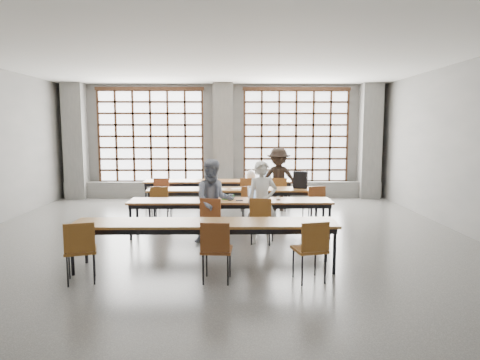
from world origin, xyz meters
name	(u,v)px	position (x,y,z in m)	size (l,w,h in m)	color
floor	(217,242)	(0.00, 0.00, 0.00)	(11.00, 11.00, 0.00)	#52524F
ceiling	(216,52)	(0.00, 0.00, 3.50)	(11.00, 11.00, 0.00)	silver
wall_back	(224,141)	(0.00, 5.50, 1.75)	(10.00, 10.00, 0.00)	#5F5F5D
wall_front	(176,198)	(0.00, -5.50, 1.75)	(10.00, 10.00, 0.00)	#5F5F5D
column_left	(76,141)	(-4.50, 5.22, 1.75)	(0.60, 0.55, 3.50)	#5A5A58
column_mid	(223,141)	(0.00, 5.22, 1.75)	(0.60, 0.55, 3.50)	#5A5A58
column_right	(370,141)	(4.50, 5.22, 1.75)	(0.60, 0.55, 3.50)	#5A5A58
window_left	(151,136)	(-2.25, 5.42, 1.90)	(3.32, 0.12, 3.00)	white
window_right	(296,136)	(2.25, 5.42, 1.90)	(3.32, 0.12, 3.00)	white
sill_ledge	(224,190)	(0.00, 5.30, 0.25)	(9.80, 0.35, 0.50)	#5A5A58
desk_row_a	(218,183)	(-0.11, 3.70, 0.66)	(4.00, 0.70, 0.73)	brown
desk_row_b	(233,191)	(0.30, 2.09, 0.66)	(4.00, 0.70, 0.73)	brown
desk_row_c	(230,203)	(0.25, 0.48, 0.66)	(4.00, 0.70, 0.73)	brown
desk_row_d	(205,226)	(-0.12, -1.51, 0.66)	(4.00, 0.70, 0.73)	brown
chair_back_left	(163,191)	(-1.52, 3.08, 0.54)	(0.46, 0.47, 0.88)	brown
chair_back_mid	(248,191)	(0.68, 3.08, 0.54)	(0.44, 0.44, 0.88)	brown
chair_back_right	(279,191)	(1.48, 3.08, 0.54)	(0.44, 0.45, 0.88)	brown
chair_mid_left	(161,201)	(-1.31, 1.47, 0.54)	(0.45, 0.46, 0.88)	brown
chair_mid_centre	(251,201)	(0.69, 1.47, 0.54)	(0.46, 0.47, 0.88)	brown
chair_mid_right	(315,201)	(2.12, 1.47, 0.54)	(0.50, 0.51, 0.88)	brown
chair_front_left	(213,216)	(-0.07, -0.14, 0.54)	(0.53, 0.53, 0.88)	brown
chair_front_right	(262,216)	(0.83, -0.15, 0.54)	(0.51, 0.51, 0.88)	brown
chair_near_left	(80,246)	(-1.79, -2.14, 0.54)	(0.53, 0.53, 0.88)	brown
chair_near_mid	(216,245)	(0.08, -2.14, 0.54)	(0.45, 0.46, 0.88)	maroon
chair_near_right	(312,245)	(1.40, -2.14, 0.54)	(0.50, 0.51, 0.88)	brown
student_male	(262,202)	(0.85, -0.02, 0.77)	(0.56, 0.37, 1.54)	silver
student_female	(214,201)	(-0.05, -0.02, 0.79)	(0.76, 0.60, 1.57)	navy
student_back	(278,179)	(1.49, 3.20, 0.82)	(1.06, 0.61, 1.64)	black
laptop_front	(257,196)	(0.79, 0.59, 0.79)	(0.40, 0.36, 0.26)	#AFAFB4
laptop_back	(266,178)	(1.21, 3.81, 0.79)	(0.45, 0.43, 0.26)	#AAAAAF
mouse	(278,199)	(1.20, 0.46, 0.75)	(0.10, 0.06, 0.04)	silver
green_box	(228,197)	(0.20, 0.56, 0.78)	(0.25, 0.09, 0.09)	#2B852E
phone	(240,200)	(0.43, 0.38, 0.74)	(0.13, 0.06, 0.01)	black
paper_sheet_b	(220,189)	(0.00, 2.04, 0.73)	(0.30, 0.21, 0.00)	white
paper_sheet_c	(237,189)	(0.40, 2.09, 0.73)	(0.30, 0.21, 0.00)	white
backpack	(300,180)	(1.90, 2.14, 0.93)	(0.32, 0.20, 0.40)	black
plastic_bag	(251,175)	(0.79, 3.75, 0.87)	(0.26, 0.21, 0.29)	white
red_pouch	(81,247)	(-1.82, -2.06, 0.50)	(0.20, 0.08, 0.06)	#A7142D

